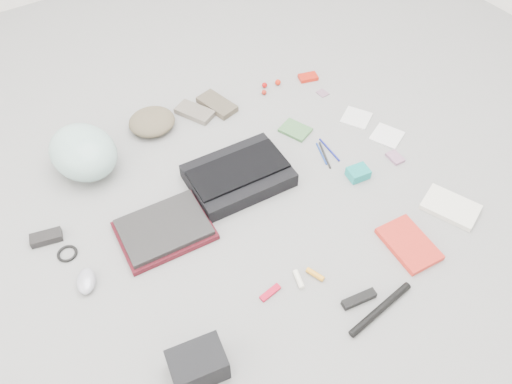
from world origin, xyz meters
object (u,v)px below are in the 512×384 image
messenger_bag (238,176)px  laptop (164,227)px  book_red (409,244)px  bike_helmet (83,152)px  camera_bag (198,365)px  accordion_wallet (358,173)px

messenger_bag → laptop: messenger_bag is taller
laptop → book_red: (0.73, -0.56, -0.02)m
bike_helmet → camera_bag: (-0.03, -1.02, -0.04)m
laptop → camera_bag: 0.56m
bike_helmet → accordion_wallet: 1.14m
laptop → accordion_wallet: bearing=-8.5°
messenger_bag → bike_helmet: bearing=144.1°
book_red → messenger_bag: bearing=125.0°
laptop → camera_bag: (-0.15, -0.54, 0.02)m
accordion_wallet → bike_helmet: bearing=152.7°
camera_bag → book_red: bearing=9.1°
laptop → accordion_wallet: 0.82m
accordion_wallet → camera_bag: bearing=-151.2°
accordion_wallet → messenger_bag: bearing=158.1°
laptop → book_red: bearing=-32.6°
camera_bag → messenger_bag: bearing=59.3°
laptop → bike_helmet: bearing=108.3°
camera_bag → accordion_wallet: bearing=30.5°
laptop → accordion_wallet: (0.80, -0.19, -0.01)m
laptop → camera_bag: bearing=-101.1°
camera_bag → laptop: bearing=84.6°
messenger_bag → book_red: size_ratio=1.80×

